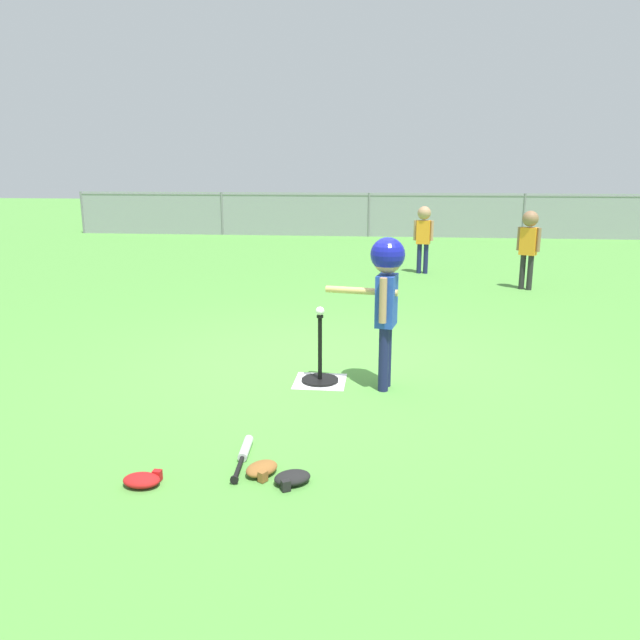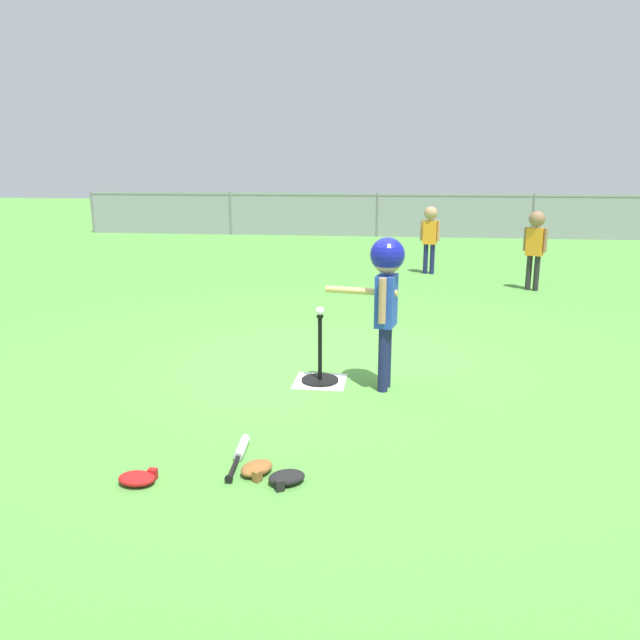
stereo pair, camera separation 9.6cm
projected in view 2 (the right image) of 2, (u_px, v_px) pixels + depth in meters
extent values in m
plane|color=#51933D|center=(328.00, 365.00, 5.80)|extent=(60.00, 60.00, 0.00)
cube|color=white|center=(320.00, 381.00, 5.37)|extent=(0.44, 0.44, 0.01)
cylinder|color=black|center=(320.00, 380.00, 5.36)|extent=(0.32, 0.32, 0.03)
cylinder|color=black|center=(320.00, 347.00, 5.29)|extent=(0.04, 0.04, 0.57)
cylinder|color=black|center=(320.00, 316.00, 5.23)|extent=(0.06, 0.06, 0.02)
sphere|color=white|center=(320.00, 311.00, 5.22)|extent=(0.07, 0.07, 0.07)
cylinder|color=#191E4C|center=(383.00, 360.00, 5.08)|extent=(0.08, 0.08, 0.54)
cylinder|color=#191E4C|center=(386.00, 356.00, 5.19)|extent=(0.08, 0.08, 0.54)
cube|color=#2347B7|center=(386.00, 301.00, 5.02)|extent=(0.19, 0.26, 0.42)
cylinder|color=tan|center=(382.00, 301.00, 4.87)|extent=(0.06, 0.06, 0.36)
cylinder|color=tan|center=(390.00, 294.00, 5.15)|extent=(0.06, 0.06, 0.36)
sphere|color=tan|center=(387.00, 259.00, 4.93)|extent=(0.24, 0.24, 0.24)
sphere|color=#141999|center=(387.00, 255.00, 4.93)|extent=(0.28, 0.28, 0.28)
cylinder|color=#DBB266|center=(361.00, 291.00, 5.06)|extent=(0.60, 0.16, 0.06)
cylinder|color=#262626|center=(536.00, 273.00, 9.26)|extent=(0.08, 0.08, 0.53)
cylinder|color=#262626|center=(529.00, 273.00, 9.33)|extent=(0.08, 0.08, 0.53)
cube|color=orange|center=(535.00, 242.00, 9.18)|extent=(0.27, 0.24, 0.41)
cylinder|color=#8C6647|center=(545.00, 240.00, 9.09)|extent=(0.06, 0.06, 0.35)
cylinder|color=#8C6647|center=(526.00, 239.00, 9.26)|extent=(0.06, 0.06, 0.35)
sphere|color=#8C6647|center=(537.00, 219.00, 9.10)|extent=(0.23, 0.23, 0.23)
cylinder|color=#191E4C|center=(432.00, 259.00, 10.73)|extent=(0.08, 0.08, 0.52)
cylinder|color=#191E4C|center=(426.00, 259.00, 10.76)|extent=(0.08, 0.08, 0.52)
cube|color=orange|center=(430.00, 232.00, 10.64)|extent=(0.25, 0.18, 0.40)
cylinder|color=tan|center=(438.00, 231.00, 10.59)|extent=(0.06, 0.06, 0.34)
cylinder|color=tan|center=(422.00, 230.00, 10.67)|extent=(0.06, 0.06, 0.34)
sphere|color=tan|center=(431.00, 213.00, 10.56)|extent=(0.23, 0.23, 0.23)
cylinder|color=silver|center=(242.00, 448.00, 4.04)|extent=(0.08, 0.28, 0.06)
cylinder|color=black|center=(233.00, 468.00, 3.76)|extent=(0.05, 0.28, 0.03)
cylinder|color=black|center=(229.00, 479.00, 3.63)|extent=(0.05, 0.02, 0.05)
ellipsoid|color=black|center=(287.00, 477.00, 3.64)|extent=(0.27, 0.25, 0.07)
cube|color=black|center=(280.00, 485.00, 3.55)|extent=(0.06, 0.06, 0.06)
ellipsoid|color=brown|center=(257.00, 468.00, 3.75)|extent=(0.25, 0.27, 0.07)
cube|color=brown|center=(257.00, 476.00, 3.66)|extent=(0.06, 0.06, 0.06)
ellipsoid|color=#B21919|center=(137.00, 479.00, 3.62)|extent=(0.23, 0.17, 0.07)
cube|color=#B21919|center=(153.00, 474.00, 3.68)|extent=(0.05, 0.04, 0.06)
cylinder|color=slate|center=(92.00, 212.00, 17.43)|extent=(0.06, 0.06, 1.15)
cylinder|color=slate|center=(231.00, 213.00, 16.93)|extent=(0.06, 0.06, 1.15)
cylinder|color=slate|center=(377.00, 215.00, 16.43)|extent=(0.06, 0.06, 1.15)
cylinder|color=slate|center=(533.00, 216.00, 15.93)|extent=(0.06, 0.06, 1.15)
cube|color=gray|center=(378.00, 195.00, 16.30)|extent=(16.00, 0.03, 0.03)
cube|color=gray|center=(377.00, 215.00, 16.43)|extent=(16.00, 0.01, 1.15)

